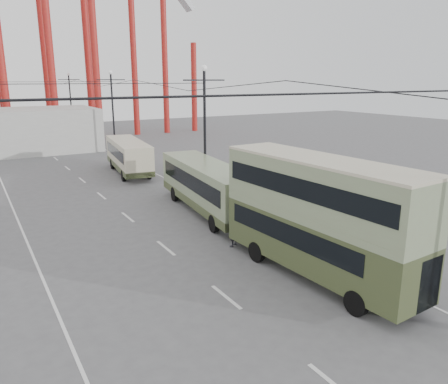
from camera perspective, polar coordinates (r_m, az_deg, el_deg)
ground at (r=15.54m, az=11.67°, el=-18.39°), size 160.00×160.00×0.00m
road_markings at (r=31.42m, az=-14.36°, el=-1.37°), size 12.52×120.00×0.01m
lamp_post_mid at (r=31.34m, az=-2.52°, el=7.76°), size 3.20×0.44×9.32m
lamp_post_far at (r=51.71m, az=-14.29°, el=10.00°), size 3.20×0.44×9.32m
lamp_post_distant at (r=73.03m, az=-19.36°, el=10.84°), size 3.20×0.44×9.32m
double_decker_bus at (r=18.78m, az=12.27°, el=-2.63°), size 3.01×9.88×5.24m
single_decker_green at (r=27.96m, az=-2.17°, el=0.90°), size 3.82×11.41×3.16m
single_decker_cream at (r=40.61m, az=-12.37°, el=4.72°), size 3.66×9.84×2.99m
pedestrian at (r=22.41m, az=1.22°, el=-4.80°), size 0.83×0.74×1.90m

